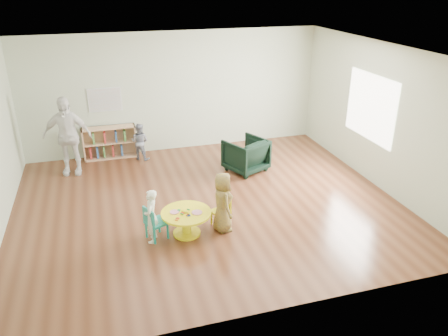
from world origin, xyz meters
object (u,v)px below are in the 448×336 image
bookshelf (109,142)px  kid_chair_left (154,222)px  kid_chair_right (222,210)px  armchair (246,155)px  activity_table (186,219)px  child_right (223,202)px  toddler (140,142)px  adult_caretaker (67,136)px  child_left (151,216)px

bookshelf → kid_chair_left: bearing=-82.4°
kid_chair_right → armchair: bearing=-47.0°
activity_table → kid_chair_right: kid_chair_right is taller
kid_chair_left → armchair: bearing=109.0°
bookshelf → child_right: (1.64, -3.80, 0.15)m
child_right → toddler: child_right is taller
bookshelf → adult_caretaker: (-0.84, -0.68, 0.48)m
child_left → adult_caretaker: size_ratio=0.53×
kid_chair_left → bookshelf: bearing=163.5°
activity_table → armchair: (1.77, 2.15, 0.08)m
kid_chair_left → child_left: bearing=-69.2°
activity_table → bookshelf: bookshelf is taller
kid_chair_left → kid_chair_right: (1.17, 0.12, -0.03)m
toddler → kid_chair_right: bearing=138.5°
bookshelf → adult_caretaker: adult_caretaker is taller
kid_chair_right → armchair: 2.31m
activity_table → bookshelf: (-1.03, 3.77, 0.08)m
child_right → toddler: size_ratio=1.20×
kid_chair_left → armchair: armchair is taller
bookshelf → armchair: bearing=-30.1°
kid_chair_left → child_left: (-0.04, -0.04, 0.14)m
activity_table → child_right: (0.61, -0.03, 0.23)m
activity_table → armchair: bearing=50.5°
activity_table → toddler: bearing=95.8°
kid_chair_left → kid_chair_right: size_ratio=1.12×
kid_chair_right → bookshelf: bookshelf is taller
child_left → kid_chair_right: bearing=116.8°
bookshelf → toddler: toddler is taller
bookshelf → child_right: size_ratio=1.16×
activity_table → adult_caretaker: (-1.87, 3.10, 0.56)m
kid_chair_right → bookshelf: bearing=6.6°
armchair → kid_chair_left: bearing=18.1°
child_right → child_left: bearing=88.5°
armchair → adult_caretaker: (-3.64, 0.95, 0.48)m
kid_chair_right → child_left: size_ratio=0.57×
kid_chair_left → kid_chair_right: kid_chair_left is taller
toddler → adult_caretaker: (-1.52, -0.35, 0.41)m
toddler → child_left: bearing=118.2°
armchair → child_left: size_ratio=0.89×
kid_chair_right → toddler: 3.48m
armchair → adult_caretaker: size_ratio=0.47×
toddler → child_right: bearing=137.1°
child_right → toddler: bearing=13.6°
armchair → toddler: bearing=-56.5°
bookshelf → child_left: 3.84m
child_left → child_right: child_right is taller
toddler → adult_caretaker: 1.61m
armchair → toddler: toddler is taller
bookshelf → adult_caretaker: 1.18m
kid_chair_left → armchair: size_ratio=0.73×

